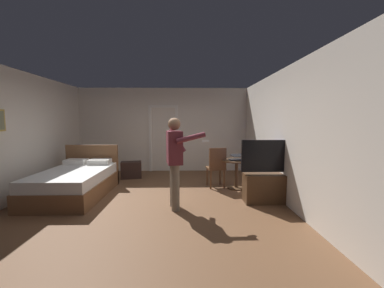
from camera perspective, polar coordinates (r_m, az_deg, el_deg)
The scene contains 13 objects.
ground_plane at distance 5.08m, azimuth -10.01°, elevation -13.21°, with size 6.31×6.31×0.00m, color brown.
wall_back at distance 7.72m, azimuth -6.86°, elevation 3.41°, with size 5.60×0.12×2.67m, color silver.
wall_left at distance 5.90m, azimuth -37.55°, elevation 1.60°, with size 0.15×5.98×2.67m.
wall_right at distance 5.15m, azimuth 21.40°, elevation 1.95°, with size 0.12×5.98×2.67m, color silver.
doorway_frame at distance 7.65m, azimuth -6.93°, elevation 2.52°, with size 0.93×0.08×2.13m.
bed at distance 5.82m, azimuth -26.27°, elevation -8.17°, with size 1.31×2.09×1.02m.
tv_flatscreen at distance 5.02m, azimuth 17.90°, elevation -9.02°, with size 1.10×0.40×1.26m.
side_table at distance 5.80m, azimuth 10.75°, elevation -5.95°, with size 0.72×0.72×0.70m.
laptop at distance 5.71m, azimuth 10.70°, elevation -3.34°, with size 0.40×0.40×0.15m.
bottle_on_table at distance 5.70m, azimuth 12.35°, elevation -2.86°, with size 0.06×0.06×0.25m.
wooden_chair at distance 5.79m, azimuth 5.97°, elevation -5.24°, with size 0.48×0.48×0.99m.
person_blue_shirt at distance 4.35m, azimuth -4.12°, elevation -3.05°, with size 0.79×0.60×1.69m.
suitcase_dark at distance 7.00m, azimuth -14.49°, elevation -6.08°, with size 0.57×0.36×0.47m, color black.
Camera 1 is at (0.76, -4.75, 1.64)m, focal length 22.02 mm.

